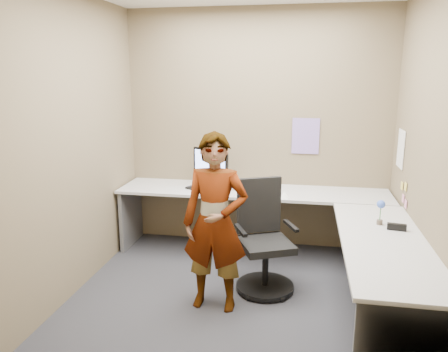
% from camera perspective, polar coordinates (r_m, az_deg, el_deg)
% --- Properties ---
extents(ground, '(3.00, 3.00, 0.00)m').
position_cam_1_polar(ground, '(4.19, 1.97, -15.02)').
color(ground, '#25262B').
rests_on(ground, ground).
extents(wall_back, '(3.00, 0.00, 3.00)m').
position_cam_1_polar(wall_back, '(5.02, 4.32, 5.97)').
color(wall_back, brown).
rests_on(wall_back, ground).
extents(wall_right, '(0.00, 2.70, 2.70)m').
position_cam_1_polar(wall_right, '(3.83, 24.95, 2.46)').
color(wall_right, brown).
rests_on(wall_right, ground).
extents(wall_left, '(0.00, 2.70, 2.70)m').
position_cam_1_polar(wall_left, '(4.23, -18.47, 3.94)').
color(wall_left, brown).
rests_on(wall_left, ground).
extents(desk, '(2.98, 2.58, 0.73)m').
position_cam_1_polar(desk, '(4.27, 8.64, -5.97)').
color(desk, '#B4B4B4').
rests_on(desk, ground).
extents(paper_ream, '(0.32, 0.28, 0.05)m').
position_cam_1_polar(paper_ream, '(4.80, -1.77, -1.57)').
color(paper_ream, red).
rests_on(paper_ream, desk).
extents(monitor, '(0.41, 0.20, 0.41)m').
position_cam_1_polar(monitor, '(4.75, -1.76, 1.62)').
color(monitor, black).
rests_on(monitor, paper_ream).
extents(laptop, '(0.43, 0.41, 0.24)m').
position_cam_1_polar(laptop, '(4.89, -2.24, -0.85)').
color(laptop, black).
rests_on(laptop, desk).
extents(trackball_mouse, '(0.12, 0.08, 0.07)m').
position_cam_1_polar(trackball_mouse, '(4.83, 1.07, -1.49)').
color(trackball_mouse, '#B7B7BC').
rests_on(trackball_mouse, desk).
extents(origami, '(0.10, 0.10, 0.06)m').
position_cam_1_polar(origami, '(4.57, 7.93, -2.41)').
color(origami, white).
rests_on(origami, desk).
extents(stapler, '(0.15, 0.06, 0.05)m').
position_cam_1_polar(stapler, '(3.87, 21.64, -6.21)').
color(stapler, black).
rests_on(stapler, desk).
extents(flower, '(0.07, 0.07, 0.22)m').
position_cam_1_polar(flower, '(3.93, 19.79, -4.00)').
color(flower, brown).
rests_on(flower, desk).
extents(calendar_purple, '(0.30, 0.01, 0.40)m').
position_cam_1_polar(calendar_purple, '(4.99, 10.61, 5.15)').
color(calendar_purple, '#846BB7').
rests_on(calendar_purple, wall_back).
extents(calendar_white, '(0.01, 0.28, 0.38)m').
position_cam_1_polar(calendar_white, '(4.71, 22.10, 3.31)').
color(calendar_white, white).
rests_on(calendar_white, wall_right).
extents(sticky_note_a, '(0.01, 0.07, 0.07)m').
position_cam_1_polar(sticky_note_a, '(4.43, 22.63, -1.29)').
color(sticky_note_a, '#F2E059').
rests_on(sticky_note_a, wall_right).
extents(sticky_note_b, '(0.01, 0.07, 0.07)m').
position_cam_1_polar(sticky_note_b, '(4.51, 22.35, -2.73)').
color(sticky_note_b, pink).
rests_on(sticky_note_b, wall_right).
extents(sticky_note_c, '(0.01, 0.07, 0.07)m').
position_cam_1_polar(sticky_note_c, '(4.40, 22.64, -3.41)').
color(sticky_note_c, pink).
rests_on(sticky_note_c, wall_right).
extents(sticky_note_d, '(0.01, 0.07, 0.07)m').
position_cam_1_polar(sticky_note_d, '(4.58, 22.22, -1.19)').
color(sticky_note_d, '#F2E059').
rests_on(sticky_note_d, wall_right).
extents(office_chair, '(0.59, 0.60, 1.02)m').
position_cam_1_polar(office_chair, '(4.13, 5.18, -9.10)').
color(office_chair, black).
rests_on(office_chair, ground).
extents(person, '(0.57, 0.39, 1.53)m').
position_cam_1_polar(person, '(3.68, -1.16, -6.14)').
color(person, '#999399').
rests_on(person, ground).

